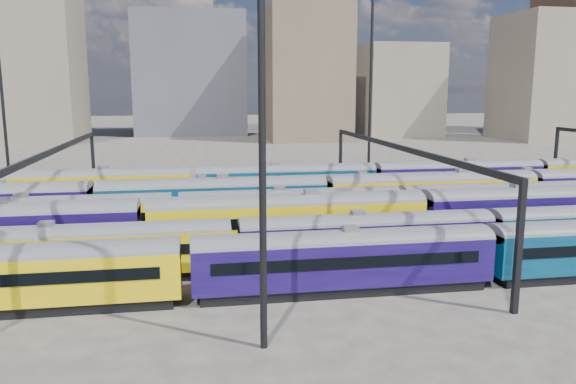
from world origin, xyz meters
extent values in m
plane|color=#423D38|center=(0.00, 0.00, 0.00)|extent=(500.00, 500.00, 0.00)
cube|color=black|center=(-18.87, -15.00, 0.34)|extent=(18.34, 2.38, 0.68)
cube|color=#C5A407|center=(-18.87, -15.00, 2.08)|extent=(19.31, 2.80, 2.80)
cylinder|color=#4C4C51|center=(-18.87, -15.00, 3.48)|extent=(19.31, 2.80, 2.80)
cube|color=black|center=(-18.87, -16.42, 2.41)|extent=(16.99, 0.06, 0.72)
cube|color=black|center=(-18.87, -13.58, 2.41)|extent=(16.99, 0.06, 0.72)
cube|color=slate|center=(-18.87, -15.00, 4.22)|extent=(0.97, 0.87, 0.34)
cube|color=black|center=(1.04, -15.00, 0.34)|extent=(18.34, 2.38, 0.68)
cube|color=#12083D|center=(1.04, -15.00, 2.08)|extent=(19.31, 2.80, 2.80)
cylinder|color=#4C4C51|center=(1.04, -15.00, 3.48)|extent=(19.31, 2.80, 2.80)
cube|color=black|center=(1.04, -16.42, 2.41)|extent=(16.99, 0.06, 0.72)
cube|color=black|center=(1.04, -13.58, 2.41)|extent=(16.99, 0.06, 0.72)
cube|color=slate|center=(1.04, -15.00, 4.22)|extent=(0.97, 0.87, 0.34)
cube|color=black|center=(-15.26, -10.00, 0.33)|extent=(17.84, 2.31, 0.66)
cube|color=#C5A407|center=(-15.26, -10.00, 2.02)|extent=(18.78, 2.72, 2.72)
cylinder|color=#4C4C51|center=(-15.26, -10.00, 3.38)|extent=(18.78, 2.72, 2.72)
cube|color=black|center=(-15.26, -11.38, 2.35)|extent=(16.53, 0.06, 0.70)
cube|color=black|center=(-15.26, -8.62, 2.35)|extent=(16.53, 0.06, 0.70)
cube|color=slate|center=(-15.26, -10.00, 4.11)|extent=(0.94, 0.85, 0.33)
cube|color=black|center=(4.12, -10.00, 0.33)|extent=(17.84, 2.31, 0.66)
cube|color=#12083D|center=(4.12, -10.00, 2.02)|extent=(18.78, 2.72, 2.72)
cylinder|color=#4C4C51|center=(4.12, -10.00, 3.38)|extent=(18.78, 2.72, 2.72)
cube|color=black|center=(4.12, -11.38, 2.35)|extent=(16.53, 0.06, 0.70)
cube|color=black|center=(4.12, -8.62, 2.35)|extent=(16.53, 0.06, 0.70)
cube|color=slate|center=(4.12, -10.00, 4.11)|extent=(0.94, 0.85, 0.33)
cube|color=black|center=(-0.87, -5.00, 0.39)|extent=(21.02, 2.73, 0.77)
cube|color=#C5A407|center=(-0.87, -5.00, 2.38)|extent=(22.12, 3.21, 3.21)
cylinder|color=#4C4C51|center=(-0.87, -5.00, 3.98)|extent=(22.12, 3.21, 3.21)
cube|color=black|center=(-0.87, -6.62, 2.76)|extent=(19.47, 0.06, 0.83)
cube|color=black|center=(-0.87, -3.38, 2.76)|extent=(19.47, 0.06, 0.83)
cube|color=slate|center=(-0.87, -5.00, 4.84)|extent=(1.11, 1.00, 0.39)
cube|color=black|center=(21.85, -5.00, 0.39)|extent=(21.02, 2.73, 0.77)
cube|color=#12083D|center=(21.85, -5.00, 2.38)|extent=(22.12, 3.21, 3.21)
cylinder|color=#4C4C51|center=(21.85, -5.00, 3.98)|extent=(22.12, 3.21, 3.21)
cube|color=black|center=(21.85, -6.62, 2.76)|extent=(19.47, 0.06, 0.83)
cube|color=black|center=(21.85, -3.38, 2.76)|extent=(19.47, 0.06, 0.83)
cube|color=slate|center=(21.85, -5.00, 4.84)|extent=(1.11, 1.00, 0.39)
cube|color=black|center=(-20.11, 0.00, 0.35)|extent=(18.73, 2.43, 0.69)
cube|color=#C5A407|center=(-20.11, 0.00, 2.12)|extent=(19.72, 2.86, 2.86)
cylinder|color=#4C4C51|center=(-20.11, 0.00, 3.55)|extent=(19.72, 2.86, 2.86)
cube|color=black|center=(-20.11, -1.45, 2.46)|extent=(17.35, 0.06, 0.74)
cube|color=black|center=(-20.11, 1.45, 2.46)|extent=(17.35, 0.06, 0.74)
cube|color=slate|center=(-20.11, 0.00, 4.31)|extent=(0.99, 0.89, 0.35)
cube|color=black|center=(0.21, 0.00, 0.35)|extent=(18.73, 2.43, 0.69)
cube|color=#12083D|center=(0.21, 0.00, 2.12)|extent=(19.72, 2.86, 2.86)
cylinder|color=#4C4C51|center=(0.21, 0.00, 3.55)|extent=(19.72, 2.86, 2.86)
cube|color=black|center=(0.21, -1.45, 2.46)|extent=(17.35, 0.06, 0.74)
cube|color=black|center=(0.21, 1.45, 2.46)|extent=(17.35, 0.06, 0.74)
cube|color=slate|center=(0.21, 0.00, 4.31)|extent=(0.99, 0.89, 0.35)
cube|color=black|center=(20.52, 0.00, 0.35)|extent=(18.73, 2.43, 0.69)
cube|color=#042C47|center=(20.52, 0.00, 2.12)|extent=(19.72, 2.86, 2.86)
cylinder|color=#4C4C51|center=(20.52, 0.00, 3.55)|extent=(19.72, 2.86, 2.86)
cube|color=black|center=(20.52, -1.45, 2.46)|extent=(17.35, 0.06, 0.74)
cube|color=black|center=(20.52, 1.45, 2.46)|extent=(17.35, 0.06, 0.74)
cube|color=slate|center=(20.52, 0.00, 4.31)|extent=(0.99, 0.89, 0.35)
cube|color=black|center=(-6.48, 5.00, 0.38)|extent=(20.53, 2.66, 0.76)
cube|color=#042C47|center=(-6.48, 5.00, 2.32)|extent=(21.62, 3.13, 3.13)
cylinder|color=#4C4C51|center=(-6.48, 5.00, 3.89)|extent=(21.62, 3.13, 3.13)
cube|color=black|center=(-6.48, 3.41, 2.70)|extent=(19.02, 0.06, 0.81)
cube|color=black|center=(-6.48, 6.59, 2.70)|extent=(19.02, 0.06, 0.81)
cube|color=slate|center=(-6.48, 5.00, 4.73)|extent=(1.08, 0.97, 0.38)
cube|color=black|center=(15.74, 5.00, 0.38)|extent=(20.53, 2.66, 0.76)
cube|color=#C5A407|center=(15.74, 5.00, 2.32)|extent=(21.62, 3.13, 3.13)
cylinder|color=#4C4C51|center=(15.74, 5.00, 3.89)|extent=(21.62, 3.13, 3.13)
cube|color=black|center=(15.74, 3.41, 2.70)|extent=(19.02, 0.06, 0.81)
cube|color=black|center=(15.74, 6.59, 2.70)|extent=(19.02, 0.06, 0.81)
cube|color=slate|center=(15.74, 5.00, 4.73)|extent=(1.08, 0.97, 0.38)
cube|color=black|center=(-27.69, 11.34, 2.28)|extent=(16.04, 0.06, 0.68)
cube|color=black|center=(-8.86, 10.00, 0.32)|extent=(17.32, 2.25, 0.64)
cube|color=#042C47|center=(-8.86, 10.00, 1.96)|extent=(18.23, 2.64, 2.64)
cylinder|color=#4C4C51|center=(-8.86, 10.00, 3.28)|extent=(18.23, 2.64, 2.64)
cube|color=black|center=(-8.86, 8.66, 2.28)|extent=(16.04, 0.06, 0.68)
cube|color=black|center=(-8.86, 11.34, 2.28)|extent=(16.04, 0.06, 0.68)
cube|color=slate|center=(-8.86, 10.00, 3.99)|extent=(0.91, 0.82, 0.32)
cube|color=black|center=(9.98, 10.00, 0.32)|extent=(17.32, 2.25, 0.64)
cube|color=#C5A407|center=(9.98, 10.00, 1.96)|extent=(18.23, 2.64, 2.64)
cylinder|color=#4C4C51|center=(9.98, 10.00, 3.28)|extent=(18.23, 2.64, 2.64)
cube|color=black|center=(9.98, 8.66, 2.28)|extent=(16.04, 0.06, 0.68)
cube|color=black|center=(9.98, 11.34, 2.28)|extent=(16.04, 0.06, 0.68)
cube|color=slate|center=(9.98, 10.00, 3.99)|extent=(0.91, 0.82, 0.32)
cube|color=black|center=(28.81, 10.00, 0.32)|extent=(17.32, 2.25, 0.64)
cube|color=#12083D|center=(28.81, 10.00, 1.96)|extent=(18.23, 2.64, 2.64)
cylinder|color=#4C4C51|center=(28.81, 10.00, 3.28)|extent=(18.23, 2.64, 2.64)
cube|color=black|center=(28.81, 8.66, 2.28)|extent=(16.04, 0.06, 0.68)
cube|color=black|center=(28.81, 11.34, 2.28)|extent=(16.04, 0.06, 0.68)
cube|color=slate|center=(28.81, 10.00, 3.99)|extent=(0.91, 0.82, 0.32)
cube|color=black|center=(-19.07, 15.00, 0.36)|extent=(19.69, 2.55, 0.73)
cube|color=#C5A407|center=(-19.07, 15.00, 2.23)|extent=(20.73, 3.01, 3.01)
cylinder|color=#4C4C51|center=(-19.07, 15.00, 3.73)|extent=(20.73, 3.01, 3.01)
cube|color=black|center=(-19.07, 13.48, 2.59)|extent=(18.24, 0.06, 0.78)
cube|color=black|center=(-19.07, 16.52, 2.59)|extent=(18.24, 0.06, 0.78)
cube|color=slate|center=(-19.07, 15.00, 4.53)|extent=(1.04, 0.93, 0.36)
cube|color=black|center=(2.26, 15.00, 0.36)|extent=(19.69, 2.55, 0.73)
cube|color=#042C47|center=(2.26, 15.00, 2.23)|extent=(20.73, 3.01, 3.01)
cylinder|color=#4C4C51|center=(2.26, 15.00, 3.73)|extent=(20.73, 3.01, 3.01)
cube|color=black|center=(2.26, 13.48, 2.59)|extent=(18.24, 0.06, 0.78)
cube|color=black|center=(2.26, 16.52, 2.59)|extent=(18.24, 0.06, 0.78)
cube|color=slate|center=(2.26, 15.00, 4.53)|extent=(1.04, 0.93, 0.36)
cube|color=black|center=(23.59, 15.00, 0.36)|extent=(19.69, 2.55, 0.73)
cube|color=#12083D|center=(23.59, 15.00, 2.23)|extent=(20.73, 3.01, 3.01)
cylinder|color=#4C4C51|center=(23.59, 15.00, 3.73)|extent=(20.73, 3.01, 3.01)
cube|color=black|center=(23.59, 13.48, 2.59)|extent=(18.24, 0.06, 0.78)
cube|color=black|center=(23.59, 16.52, 2.59)|extent=(18.24, 0.06, 0.78)
cube|color=slate|center=(23.59, 15.00, 4.53)|extent=(1.04, 0.93, 0.36)
cube|color=black|center=(-20.00, 20.00, 4.00)|extent=(0.35, 0.35, 8.00)
cube|color=black|center=(-20.00, 0.00, 7.80)|extent=(0.30, 40.00, 0.45)
cube|color=black|center=(10.00, -20.00, 4.00)|extent=(0.35, 0.35, 8.00)
cube|color=black|center=(10.00, 20.00, 4.00)|extent=(0.35, 0.35, 8.00)
cube|color=black|center=(10.00, 0.00, 7.80)|extent=(0.30, 40.00, 0.45)
cube|color=black|center=(40.00, 20.00, 4.00)|extent=(0.35, 0.35, 8.00)
cylinder|color=black|center=(-30.00, 22.00, 12.50)|extent=(0.36, 0.36, 25.00)
cylinder|color=black|center=(-5.00, -22.00, 12.50)|extent=(0.36, 0.36, 25.00)
cylinder|color=black|center=(15.00, 24.00, 12.50)|extent=(0.36, 0.36, 25.00)
cube|color=#665B4C|center=(-53.13, 101.52, 22.62)|extent=(34.22, 24.48, 45.24)
cube|color=#38383F|center=(-8.81, 123.01, 17.41)|extent=(31.45, 23.82, 34.83)
cube|color=brown|center=(20.99, 97.07, 16.99)|extent=(20.53, 21.40, 33.97)
cube|color=#665B4C|center=(50.05, 108.48, 12.82)|extent=(21.40, 20.66, 25.64)
cube|color=#665B4C|center=(80.21, 87.38, 16.07)|extent=(16.30, 22.06, 32.15)
camera|label=1|loc=(-8.19, -48.44, 12.86)|focal=35.00mm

